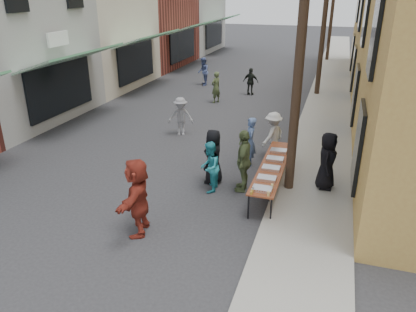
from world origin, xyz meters
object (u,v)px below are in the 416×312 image
Objects in this scene: server at (327,161)px; guest_front_a at (213,157)px; utility_pole_far at (333,2)px; serving_table at (273,167)px; guest_front_c at (210,167)px; utility_pole_near at (302,32)px; utility_pole_mid at (325,9)px; catering_tray_sausage at (262,189)px.

guest_front_a is at bearing 101.81° from server.
utility_pole_far is 23.99m from server.
serving_table is at bearing 106.64° from server.
guest_front_c is at bearing -157.72° from serving_table.
utility_pole_near reaches higher than guest_front_a.
utility_pole_far is (0.00, 24.00, 0.00)m from utility_pole_near.
utility_pole_mid is at bearing 177.01° from guest_front_a.
utility_pole_far is (0.00, 12.00, 0.00)m from utility_pole_mid.
serving_table is 1.55m from server.
guest_front_c is at bearing -99.82° from utility_pole_mid.
utility_pole_mid is at bearing 87.62° from serving_table.
server is (3.20, 1.05, 0.19)m from guest_front_c.
serving_table is 2.63× the size of guest_front_c.
catering_tray_sausage is at bearing -106.38° from utility_pole_near.
utility_pole_mid is 13.47m from guest_front_c.
catering_tray_sausage is at bearing -91.11° from utility_pole_far.
utility_pole_near is 18.00× the size of catering_tray_sausage.
utility_pole_near is 4.11m from catering_tray_sausage.
utility_pole_mid is at bearing 90.00° from utility_pole_near.
server is at bearing 53.18° from catering_tray_sausage.
guest_front_c is (-1.71, -0.70, 0.05)m from serving_table.
utility_pole_near is 1.00× the size of utility_pole_far.
utility_pole_far reaches higher than server.
utility_pole_near is at bearing 102.00° from guest_front_a.
utility_pole_mid is at bearing -90.00° from utility_pole_far.
serving_table is at bearing -174.12° from utility_pole_near.
catering_tray_sausage is (-0.50, -13.70, -3.71)m from utility_pole_mid.
catering_tray_sausage is (-0.50, -1.70, -3.71)m from utility_pole_near.
utility_pole_near is 2.25× the size of serving_table.
guest_front_a is (-2.27, -24.18, -3.65)m from utility_pole_far.
utility_pole_far is 5.32× the size of guest_front_a.
serving_table is at bearing 106.78° from guest_front_c.
utility_pole_mid is 18.00× the size of catering_tray_sausage.
catering_tray_sausage is at bearing -90.00° from serving_table.
guest_front_a is (-1.77, 1.53, 0.06)m from catering_tray_sausage.
guest_front_a reaches higher than serving_table.
guest_front_a is at bearing -95.36° from utility_pole_far.
guest_front_c is at bearing 13.65° from guest_front_a.
catering_tray_sausage is 2.34m from guest_front_a.
utility_pole_far reaches higher than serving_table.
utility_pole_mid is 1.00× the size of utility_pole_far.
server is at bearing -85.14° from utility_pole_mid.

